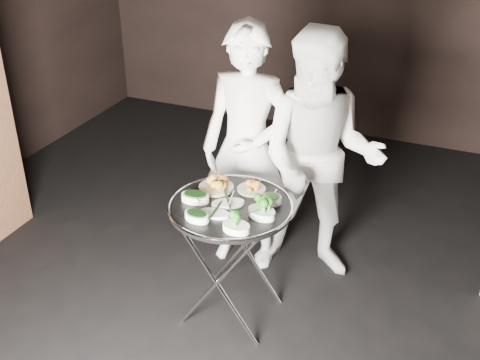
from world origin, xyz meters
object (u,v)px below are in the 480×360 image
at_px(tray_stand, 231,256).
at_px(waiter_left, 247,150).
at_px(waiter_right, 320,160).
at_px(serving_tray, 230,207).

relative_size(tray_stand, waiter_left, 0.46).
distance_m(tray_stand, waiter_right, 0.90).
bearing_deg(waiter_left, waiter_right, 2.73).
relative_size(serving_tray, waiter_right, 0.43).
xyz_separation_m(serving_tray, waiter_left, (-0.15, 0.64, 0.07)).
distance_m(tray_stand, serving_tray, 0.37).
bearing_deg(serving_tray, tray_stand, 0.00).
height_order(waiter_left, waiter_right, waiter_right).
bearing_deg(waiter_left, serving_tray, -79.69).
bearing_deg(waiter_right, tray_stand, -127.92).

